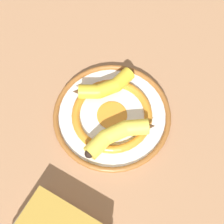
# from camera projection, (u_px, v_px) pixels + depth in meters

# --- Properties ---
(ground_plane) EXTENTS (2.80, 2.80, 0.00)m
(ground_plane) POSITION_uv_depth(u_px,v_px,m) (103.00, 113.00, 0.83)
(ground_plane) COLOR #A87A56
(decorative_bowl) EXTENTS (0.30, 0.30, 0.03)m
(decorative_bowl) POSITION_uv_depth(u_px,v_px,m) (112.00, 115.00, 0.81)
(decorative_bowl) COLOR white
(decorative_bowl) RESTS_ON ground_plane
(banana_a) EXTENTS (0.07, 0.17, 0.04)m
(banana_a) POSITION_uv_depth(u_px,v_px,m) (105.00, 87.00, 0.80)
(banana_a) COLOR gold
(banana_a) RESTS_ON decorative_bowl
(banana_b) EXTENTS (0.08, 0.18, 0.04)m
(banana_b) POSITION_uv_depth(u_px,v_px,m) (118.00, 134.00, 0.75)
(banana_b) COLOR yellow
(banana_b) RESTS_ON decorative_bowl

